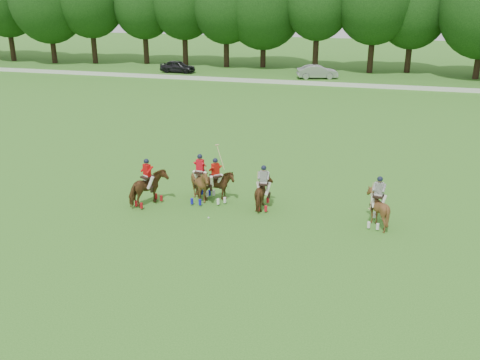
% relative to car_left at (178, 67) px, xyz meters
% --- Properties ---
extents(ground, '(180.00, 180.00, 0.00)m').
position_rel_car_left_xyz_m(ground, '(16.14, -42.50, -0.73)').
color(ground, '#2E6B1E').
rests_on(ground, ground).
extents(tree_line, '(117.98, 14.32, 14.75)m').
position_rel_car_left_xyz_m(tree_line, '(16.40, 5.55, 7.50)').
color(tree_line, black).
rests_on(tree_line, ground).
extents(boundary_rail, '(120.00, 0.10, 0.44)m').
position_rel_car_left_xyz_m(boundary_rail, '(16.14, -4.50, -0.51)').
color(boundary_rail, white).
rests_on(boundary_rail, ground).
extents(car_left, '(4.35, 1.88, 1.46)m').
position_rel_car_left_xyz_m(car_left, '(0.00, 0.00, 0.00)').
color(car_left, black).
rests_on(car_left, ground).
extents(car_mid, '(4.90, 2.85, 1.53)m').
position_rel_car_left_xyz_m(car_mid, '(17.04, 0.00, 0.03)').
color(car_mid, '#ACACB2').
rests_on(car_mid, ground).
extents(polo_red_a, '(1.76, 2.25, 2.42)m').
position_rel_car_left_xyz_m(polo_red_a, '(13.28, -39.26, 0.16)').
color(polo_red_a, '#523116').
rests_on(polo_red_a, ground).
extents(polo_red_b, '(2.06, 2.07, 2.84)m').
position_rel_car_left_xyz_m(polo_red_b, '(16.39, -37.95, 0.09)').
color(polo_red_b, '#523116').
rests_on(polo_red_b, ground).
extents(polo_red_c, '(1.56, 1.73, 2.50)m').
position_rel_car_left_xyz_m(polo_red_c, '(15.64, -38.11, 0.19)').
color(polo_red_c, '#523116').
rests_on(polo_red_c, ground).
extents(polo_stripe_a, '(1.14, 1.86, 2.22)m').
position_rel_car_left_xyz_m(polo_stripe_a, '(18.91, -38.22, 0.06)').
color(polo_stripe_a, '#523116').
rests_on(polo_stripe_a, ground).
extents(polo_stripe_b, '(1.60, 1.74, 2.37)m').
position_rel_car_left_xyz_m(polo_stripe_b, '(24.34, -38.84, 0.13)').
color(polo_stripe_b, '#523116').
rests_on(polo_stripe_b, ground).
extents(polo_ball, '(0.09, 0.09, 0.09)m').
position_rel_car_left_xyz_m(polo_ball, '(16.68, -40.10, -0.69)').
color(polo_ball, white).
rests_on(polo_ball, ground).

